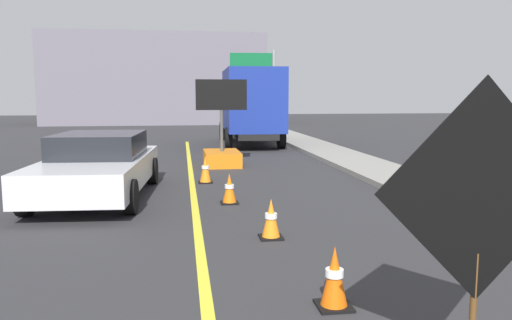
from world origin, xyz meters
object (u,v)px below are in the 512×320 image
object	(u,v)px
pickup_car	(98,165)
highway_guide_sign	(261,76)
traffic_cone_far_lane	(229,189)
roadwork_sign	(480,196)
traffic_cone_near_sign	(334,278)
box_truck	(250,105)
arrow_board_trailer	(222,150)
traffic_cone_curbside	(205,169)
traffic_cone_mid_lane	(271,219)

from	to	relation	value
pickup_car	highway_guide_sign	size ratio (longest dim) A/B	1.02
traffic_cone_far_lane	roadwork_sign	bearing A→B (deg)	-80.17
pickup_car	traffic_cone_near_sign	size ratio (longest dim) A/B	7.80
roadwork_sign	box_truck	world-z (taller)	box_truck
arrow_board_trailer	pickup_car	xyz separation A→B (m)	(-3.04, -4.65, 0.22)
box_truck	traffic_cone_near_sign	bearing A→B (deg)	-94.91
arrow_board_trailer	pickup_car	distance (m)	5.56
arrow_board_trailer	traffic_cone_curbside	bearing A→B (deg)	-101.81
arrow_board_trailer	traffic_cone_mid_lane	bearing A→B (deg)	-89.31
traffic_cone_mid_lane	traffic_cone_curbside	world-z (taller)	traffic_cone_curbside
roadwork_sign	box_truck	size ratio (longest dim) A/B	0.34
roadwork_sign	traffic_cone_far_lane	distance (m)	6.99
box_truck	traffic_cone_far_lane	xyz separation A→B (m)	(-2.11, -12.41, -1.50)
traffic_cone_near_sign	roadwork_sign	bearing A→B (deg)	-69.59
traffic_cone_mid_lane	traffic_cone_far_lane	bearing A→B (deg)	98.66
traffic_cone_mid_lane	traffic_cone_far_lane	size ratio (longest dim) A/B	1.00
arrow_board_trailer	box_truck	world-z (taller)	box_truck
arrow_board_trailer	roadwork_sign	bearing A→B (deg)	-85.99
traffic_cone_near_sign	pickup_car	bearing A→B (deg)	117.84
box_truck	pickup_car	distance (m)	12.37
box_truck	traffic_cone_near_sign	world-z (taller)	box_truck
box_truck	pickup_car	world-z (taller)	box_truck
arrow_board_trailer	traffic_cone_curbside	size ratio (longest dim) A/B	3.84
box_truck	highway_guide_sign	world-z (taller)	highway_guide_sign
arrow_board_trailer	traffic_cone_near_sign	world-z (taller)	arrow_board_trailer
roadwork_sign	arrow_board_trailer	world-z (taller)	arrow_board_trailer
traffic_cone_mid_lane	box_truck	bearing A→B (deg)	83.49
traffic_cone_far_lane	traffic_cone_curbside	size ratio (longest dim) A/B	0.89
traffic_cone_near_sign	traffic_cone_far_lane	size ratio (longest dim) A/B	1.05
traffic_cone_near_sign	traffic_cone_curbside	bearing A→B (deg)	97.10
traffic_cone_far_lane	pickup_car	bearing A→B (deg)	158.39
traffic_cone_near_sign	traffic_cone_curbside	world-z (taller)	traffic_cone_curbside
traffic_cone_near_sign	traffic_cone_mid_lane	xyz separation A→B (m)	(-0.20, 2.62, -0.02)
box_truck	pickup_car	size ratio (longest dim) A/B	1.35
pickup_car	traffic_cone_far_lane	world-z (taller)	pickup_car
traffic_cone_mid_lane	traffic_cone_curbside	bearing A→B (deg)	98.48
roadwork_sign	highway_guide_sign	xyz separation A→B (m)	(2.76, 27.62, 1.95)
roadwork_sign	traffic_cone_near_sign	distance (m)	2.02
traffic_cone_curbside	traffic_cone_far_lane	bearing A→B (deg)	-81.70
pickup_car	traffic_cone_mid_lane	bearing A→B (deg)	-49.71
arrow_board_trailer	traffic_cone_curbside	xyz separation A→B (m)	(-0.67, -3.20, -0.14)
arrow_board_trailer	traffic_cone_mid_lane	size ratio (longest dim) A/B	4.34
traffic_cone_near_sign	traffic_cone_mid_lane	size ratio (longest dim) A/B	1.05
arrow_board_trailer	highway_guide_sign	xyz separation A→B (m)	(3.64, 15.10, 2.94)
box_truck	highway_guide_sign	distance (m)	8.76
highway_guide_sign	traffic_cone_near_sign	world-z (taller)	highway_guide_sign
box_truck	traffic_cone_curbside	distance (m)	10.28
box_truck	traffic_cone_near_sign	xyz separation A→B (m)	(-1.52, -17.65, -1.48)
traffic_cone_near_sign	traffic_cone_mid_lane	world-z (taller)	traffic_cone_near_sign
roadwork_sign	highway_guide_sign	world-z (taller)	highway_guide_sign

